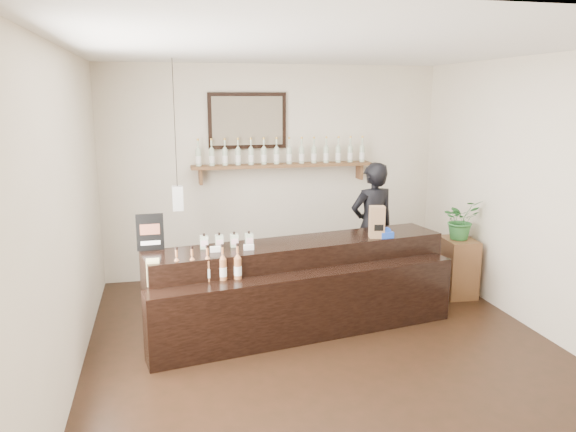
# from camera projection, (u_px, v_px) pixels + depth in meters

# --- Properties ---
(ground) EXTENTS (5.00, 5.00, 0.00)m
(ground) POSITION_uv_depth(u_px,v_px,m) (325.00, 349.00, 5.42)
(ground) COLOR black
(ground) RESTS_ON ground
(room_shell) EXTENTS (5.00, 5.00, 5.00)m
(room_shell) POSITION_uv_depth(u_px,v_px,m) (328.00, 174.00, 5.07)
(room_shell) COLOR beige
(room_shell) RESTS_ON ground
(back_wall_decor) EXTENTS (2.66, 0.96, 1.69)m
(back_wall_decor) POSITION_uv_depth(u_px,v_px,m) (265.00, 147.00, 7.29)
(back_wall_decor) COLOR #57321D
(back_wall_decor) RESTS_ON ground
(counter) EXTENTS (3.27, 1.40, 1.05)m
(counter) POSITION_uv_depth(u_px,v_px,m) (301.00, 288.00, 5.87)
(counter) COLOR black
(counter) RESTS_ON ground
(promo_sign) EXTENTS (0.26, 0.03, 0.37)m
(promo_sign) POSITION_uv_depth(u_px,v_px,m) (150.00, 232.00, 5.50)
(promo_sign) COLOR black
(promo_sign) RESTS_ON counter
(paper_bag) EXTENTS (0.18, 0.15, 0.34)m
(paper_bag) POSITION_uv_depth(u_px,v_px,m) (377.00, 222.00, 6.01)
(paper_bag) COLOR #8B6143
(paper_bag) RESTS_ON counter
(tape_dispenser) EXTENTS (0.15, 0.06, 0.12)m
(tape_dispenser) POSITION_uv_depth(u_px,v_px,m) (387.00, 234.00, 6.01)
(tape_dispenser) COLOR blue
(tape_dispenser) RESTS_ON counter
(side_cabinet) EXTENTS (0.39, 0.51, 0.71)m
(side_cabinet) POSITION_uv_depth(u_px,v_px,m) (458.00, 267.00, 6.83)
(side_cabinet) COLOR #57321D
(side_cabinet) RESTS_ON ground
(potted_plant) EXTENTS (0.49, 0.45, 0.48)m
(potted_plant) POSITION_uv_depth(u_px,v_px,m) (461.00, 220.00, 6.71)
(potted_plant) COLOR #2B6D30
(potted_plant) RESTS_ON side_cabinet
(shopkeeper) EXTENTS (0.73, 0.54, 1.82)m
(shopkeeper) POSITION_uv_depth(u_px,v_px,m) (372.00, 219.00, 6.94)
(shopkeeper) COLOR black
(shopkeeper) RESTS_ON ground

